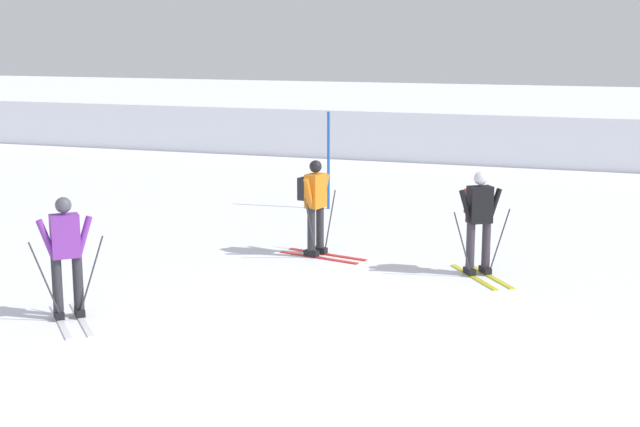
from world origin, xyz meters
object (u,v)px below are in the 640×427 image
object	(u,v)px
skier_orange	(315,203)
skier_purple	(66,254)
trail_marker_pole	(329,161)
skier_black	(479,217)

from	to	relation	value
skier_orange	skier_purple	xyz separation A→B (m)	(-2.01, -4.54, -0.04)
skier_purple	trail_marker_pole	bearing A→B (deg)	84.33
skier_orange	skier_black	distance (m)	2.97
trail_marker_pole	skier_black	bearing A→B (deg)	-47.96
trail_marker_pole	skier_orange	bearing A→B (deg)	-74.68
skier_purple	skier_orange	bearing A→B (deg)	66.06
skier_purple	skier_black	bearing A→B (deg)	40.13
skier_orange	trail_marker_pole	distance (m)	4.35
skier_purple	trail_marker_pole	distance (m)	8.77
skier_orange	trail_marker_pole	xyz separation A→B (m)	(-1.15, 4.19, 0.14)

